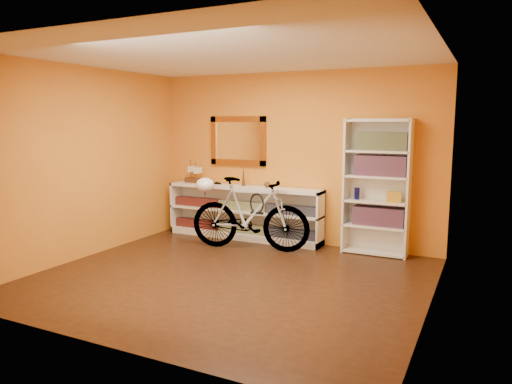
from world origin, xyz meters
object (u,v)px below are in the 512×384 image
at_px(helmet, 205,185).
at_px(bicycle, 250,214).
at_px(console_unit, 243,212).
at_px(bookcase, 377,187).

bearing_deg(helmet, bicycle, 10.40).
relative_size(console_unit, helmet, 9.48).
distance_m(bookcase, helmet, 2.46).
height_order(bicycle, helmet, bicycle).
relative_size(console_unit, bicycle, 1.44).
xyz_separation_m(bookcase, helmet, (-2.36, -0.71, -0.02)).
bearing_deg(console_unit, bicycle, -54.41).
bearing_deg(bicycle, helmet, 90.00).
bearing_deg(bookcase, helmet, -163.37).
height_order(console_unit, bookcase, bookcase).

